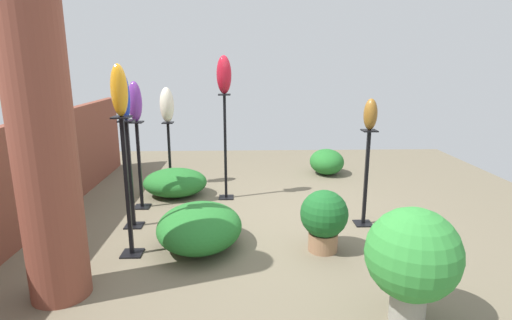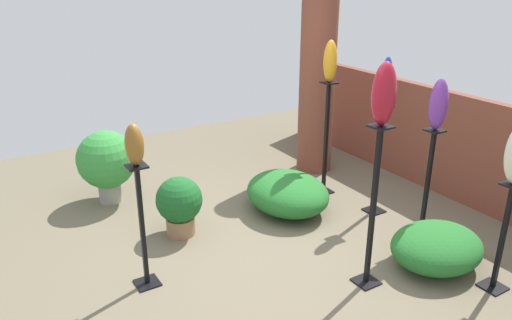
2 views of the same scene
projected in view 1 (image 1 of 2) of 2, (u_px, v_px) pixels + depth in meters
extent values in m
plane|color=#6B604C|center=(263.00, 222.00, 4.70)|extent=(8.00, 8.00, 0.00)
cube|color=brown|center=(37.00, 174.00, 4.48)|extent=(5.60, 0.12, 1.24)
cylinder|color=brown|center=(45.00, 152.00, 2.97)|extent=(0.46, 0.46, 2.37)
cube|color=black|center=(132.00, 253.00, 3.92)|extent=(0.20, 0.20, 0.01)
cube|color=black|center=(127.00, 188.00, 3.76)|extent=(0.04, 0.04, 1.36)
cube|color=black|center=(121.00, 117.00, 3.60)|extent=(0.16, 0.16, 0.02)
cube|color=black|center=(226.00, 197.00, 5.56)|extent=(0.20, 0.20, 0.01)
cube|color=black|center=(225.00, 148.00, 5.39)|extent=(0.04, 0.04, 1.44)
cube|color=black|center=(224.00, 95.00, 5.22)|extent=(0.16, 0.16, 0.02)
cube|color=black|center=(142.00, 207.00, 5.20)|extent=(0.20, 0.20, 0.01)
cube|color=black|center=(139.00, 165.00, 5.07)|extent=(0.04, 0.04, 1.13)
cube|color=black|center=(136.00, 122.00, 4.94)|extent=(0.16, 0.16, 0.02)
cube|color=black|center=(134.00, 225.00, 4.60)|extent=(0.20, 0.20, 0.01)
cube|color=black|center=(130.00, 175.00, 4.45)|extent=(0.04, 0.04, 1.23)
cube|color=black|center=(126.00, 121.00, 4.31)|extent=(0.16, 0.16, 0.02)
cube|color=black|center=(363.00, 223.00, 4.66)|extent=(0.20, 0.20, 0.01)
cube|color=black|center=(366.00, 178.00, 4.53)|extent=(0.04, 0.04, 1.11)
cube|color=black|center=(369.00, 131.00, 4.40)|extent=(0.16, 0.16, 0.02)
cube|color=black|center=(171.00, 185.00, 6.14)|extent=(0.20, 0.20, 0.01)
cube|color=black|center=(169.00, 154.00, 6.03)|extent=(0.04, 0.04, 0.98)
cube|color=black|center=(168.00, 123.00, 5.92)|extent=(0.16, 0.16, 0.01)
ellipsoid|color=orange|center=(119.00, 90.00, 3.55)|extent=(0.16, 0.15, 0.47)
ellipsoid|color=maroon|center=(224.00, 75.00, 5.16)|extent=(0.18, 0.19, 0.49)
ellipsoid|color=#6B2D8C|center=(135.00, 102.00, 4.88)|extent=(0.17, 0.17, 0.49)
ellipsoid|color=#192D9E|center=(124.00, 97.00, 4.25)|extent=(0.12, 0.12, 0.50)
ellipsoid|color=brown|center=(370.00, 114.00, 4.35)|extent=(0.16, 0.15, 0.34)
ellipsoid|color=beige|center=(167.00, 105.00, 5.85)|extent=(0.22, 0.20, 0.51)
cylinder|color=gray|center=(408.00, 305.00, 2.89)|extent=(0.26, 0.26, 0.24)
sphere|color=#338C38|center=(413.00, 254.00, 2.80)|extent=(0.67, 0.67, 0.67)
cylinder|color=#936B4C|center=(323.00, 241.00, 3.99)|extent=(0.29, 0.29, 0.19)
sphere|color=#195923|center=(324.00, 214.00, 3.92)|extent=(0.47, 0.47, 0.47)
ellipsoid|color=#236B28|center=(200.00, 227.00, 4.05)|extent=(1.03, 0.86, 0.42)
ellipsoid|color=#236B28|center=(175.00, 182.00, 5.62)|extent=(0.75, 0.89, 0.38)
ellipsoid|color=#236B28|center=(327.00, 162.00, 6.73)|extent=(0.67, 0.57, 0.42)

